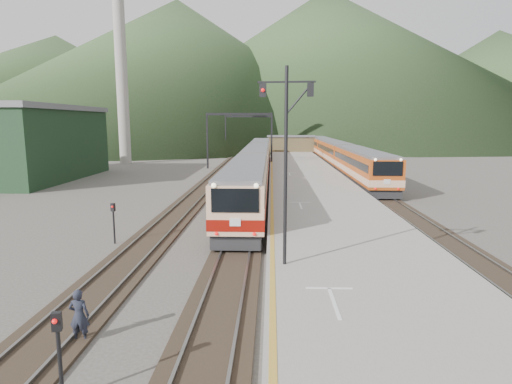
{
  "coord_description": "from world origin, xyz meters",
  "views": [
    {
      "loc": [
        1.79,
        -6.86,
        6.65
      ],
      "look_at": [
        0.76,
        21.56,
        2.0
      ],
      "focal_mm": 30.0,
      "sensor_mm": 36.0,
      "label": 1
    }
  ],
  "objects_px": {
    "main_train": "(256,162)",
    "second_train": "(334,152)",
    "signal_mast": "(286,147)",
    "worker": "(79,316)"
  },
  "relations": [
    {
      "from": "main_train",
      "to": "second_train",
      "type": "relative_size",
      "value": 0.97
    },
    {
      "from": "signal_mast",
      "to": "worker",
      "type": "bearing_deg",
      "value": -144.19
    },
    {
      "from": "signal_mast",
      "to": "worker",
      "type": "xyz_separation_m",
      "value": [
        -6.37,
        -4.6,
        -4.85
      ]
    },
    {
      "from": "main_train",
      "to": "worker",
      "type": "height_order",
      "value": "main_train"
    },
    {
      "from": "main_train",
      "to": "second_train",
      "type": "bearing_deg",
      "value": 54.57
    },
    {
      "from": "main_train",
      "to": "worker",
      "type": "relative_size",
      "value": 35.3
    },
    {
      "from": "second_train",
      "to": "worker",
      "type": "height_order",
      "value": "second_train"
    },
    {
      "from": "signal_mast",
      "to": "worker",
      "type": "relative_size",
      "value": 4.6
    },
    {
      "from": "second_train",
      "to": "signal_mast",
      "type": "height_order",
      "value": "signal_mast"
    },
    {
      "from": "main_train",
      "to": "worker",
      "type": "distance_m",
      "value": 38.67
    }
  ]
}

